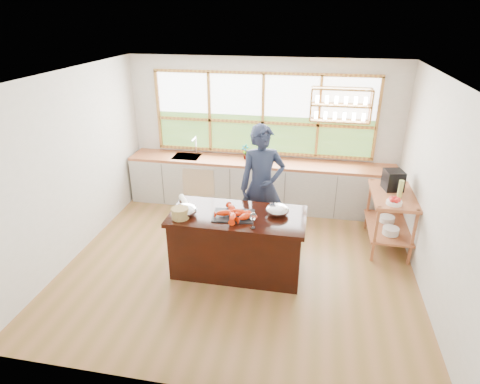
% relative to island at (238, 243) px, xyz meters
% --- Properties ---
extents(ground_plane, '(5.00, 5.00, 0.00)m').
position_rel_island_xyz_m(ground_plane, '(0.00, 0.20, -0.45)').
color(ground_plane, '#94633A').
extents(room_shell, '(5.02, 4.52, 2.71)m').
position_rel_island_xyz_m(room_shell, '(0.02, 0.71, 1.30)').
color(room_shell, silver).
rests_on(room_shell, ground_plane).
extents(back_counter, '(4.90, 0.63, 0.90)m').
position_rel_island_xyz_m(back_counter, '(-0.02, 2.14, 0.00)').
color(back_counter, beige).
rests_on(back_counter, ground_plane).
extents(right_shelf_unit, '(0.62, 1.10, 0.90)m').
position_rel_island_xyz_m(right_shelf_unit, '(2.19, 1.09, 0.15)').
color(right_shelf_unit, '#A65A31').
rests_on(right_shelf_unit, ground_plane).
extents(island, '(1.85, 0.90, 0.90)m').
position_rel_island_xyz_m(island, '(0.00, 0.00, 0.00)').
color(island, black).
rests_on(island, ground_plane).
extents(cook, '(0.81, 0.65, 1.93)m').
position_rel_island_xyz_m(cook, '(0.22, 0.87, 0.51)').
color(cook, '#1C243B').
rests_on(cook, ground_plane).
extents(potted_plant, '(0.17, 0.14, 0.28)m').
position_rel_island_xyz_m(potted_plant, '(-0.28, 2.20, 0.59)').
color(potted_plant, slate).
rests_on(potted_plant, back_counter).
extents(cutting_board, '(0.46, 0.39, 0.01)m').
position_rel_island_xyz_m(cutting_board, '(0.03, 2.14, 0.45)').
color(cutting_board, green).
rests_on(cutting_board, back_counter).
extents(espresso_machine, '(0.32, 0.34, 0.30)m').
position_rel_island_xyz_m(espresso_machine, '(2.19, 1.28, 0.60)').
color(espresso_machine, black).
rests_on(espresso_machine, right_shelf_unit).
extents(wine_bottle, '(0.08, 0.08, 0.29)m').
position_rel_island_xyz_m(wine_bottle, '(2.24, 0.94, 0.59)').
color(wine_bottle, '#B1C15A').
rests_on(wine_bottle, right_shelf_unit).
extents(fruit_bowl, '(0.22, 0.22, 0.11)m').
position_rel_island_xyz_m(fruit_bowl, '(2.14, 0.73, 0.49)').
color(fruit_bowl, white).
rests_on(fruit_bowl, right_shelf_unit).
extents(slate_board, '(0.58, 0.45, 0.02)m').
position_rel_island_xyz_m(slate_board, '(-0.04, -0.06, 0.45)').
color(slate_board, black).
rests_on(slate_board, island).
extents(lobster_pile, '(0.52, 0.48, 0.08)m').
position_rel_island_xyz_m(lobster_pile, '(-0.02, -0.09, 0.50)').
color(lobster_pile, red).
rests_on(lobster_pile, slate_board).
extents(mixing_bowl_left, '(0.33, 0.33, 0.16)m').
position_rel_island_xyz_m(mixing_bowl_left, '(-0.70, -0.13, 0.52)').
color(mixing_bowl_left, silver).
rests_on(mixing_bowl_left, island).
extents(mixing_bowl_right, '(0.32, 0.32, 0.15)m').
position_rel_island_xyz_m(mixing_bowl_right, '(0.53, 0.11, 0.51)').
color(mixing_bowl_right, silver).
rests_on(mixing_bowl_right, island).
extents(wine_glass, '(0.08, 0.08, 0.22)m').
position_rel_island_xyz_m(wine_glass, '(0.26, -0.33, 0.61)').
color(wine_glass, white).
rests_on(wine_glass, island).
extents(wicker_basket, '(0.23, 0.23, 0.15)m').
position_rel_island_xyz_m(wicker_basket, '(-0.73, -0.24, 0.52)').
color(wicker_basket, '#A78852').
rests_on(wicker_basket, island).
extents(parchment_roll, '(0.23, 0.30, 0.08)m').
position_rel_island_xyz_m(parchment_roll, '(-0.83, 0.20, 0.49)').
color(parchment_roll, white).
rests_on(parchment_roll, island).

